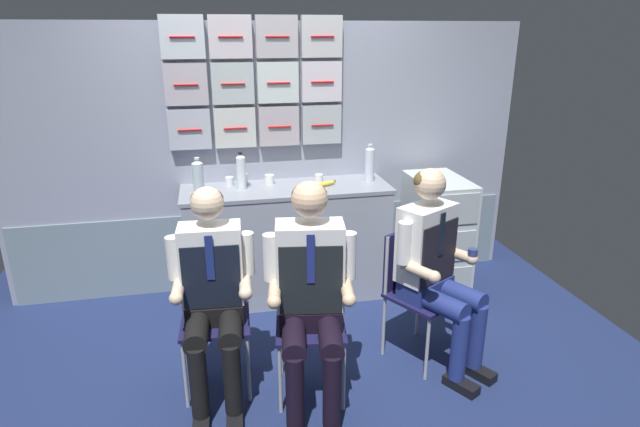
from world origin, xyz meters
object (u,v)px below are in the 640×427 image
at_px(service_trolley, 436,232).
at_px(crew_member_left, 212,287).
at_px(folding_chair_left, 215,301).
at_px(snack_banana, 326,183).
at_px(folding_chair_center, 310,306).
at_px(water_bottle_short, 370,164).
at_px(paper_cup_blue, 319,178).
at_px(crew_member_center, 311,287).
at_px(crew_member_near_trolley, 436,261).
at_px(folding_chair_near_trolley, 414,280).

height_order(service_trolley, crew_member_left, crew_member_left).
relative_size(folding_chair_left, snack_banana, 4.99).
relative_size(folding_chair_center, water_bottle_short, 2.84).
relative_size(water_bottle_short, paper_cup_blue, 4.77).
height_order(folding_chair_left, snack_banana, snack_banana).
distance_m(crew_member_center, snack_banana, 1.37).
relative_size(crew_member_center, crew_member_near_trolley, 1.02).
relative_size(folding_chair_center, folding_chair_near_trolley, 1.00).
distance_m(water_bottle_short, paper_cup_blue, 0.42).
height_order(crew_member_center, water_bottle_short, crew_member_center).
bearing_deg(paper_cup_blue, folding_chair_left, -128.43).
distance_m(crew_member_left, paper_cup_blue, 1.57).
bearing_deg(paper_cup_blue, water_bottle_short, -11.12).
xyz_separation_m(crew_member_left, folding_chair_near_trolley, (1.29, 0.17, -0.17)).
relative_size(folding_chair_left, paper_cup_blue, 13.53).
relative_size(service_trolley, paper_cup_blue, 15.29).
distance_m(water_bottle_short, snack_banana, 0.40).
relative_size(folding_chair_near_trolley, water_bottle_short, 2.84).
xyz_separation_m(folding_chair_center, paper_cup_blue, (0.33, 1.29, 0.42)).
xyz_separation_m(crew_member_center, snack_banana, (0.38, 1.30, 0.21)).
relative_size(crew_member_near_trolley, water_bottle_short, 4.29).
bearing_deg(paper_cup_blue, folding_chair_center, -104.40).
xyz_separation_m(service_trolley, paper_cup_blue, (-0.92, 0.29, 0.44)).
distance_m(service_trolley, crew_member_center, 1.73).
bearing_deg(snack_banana, crew_member_left, -129.21).
relative_size(crew_member_left, paper_cup_blue, 20.07).
distance_m(service_trolley, folding_chair_near_trolley, 0.96).
relative_size(service_trolley, crew_member_left, 0.76).
relative_size(service_trolley, water_bottle_short, 3.20).
height_order(service_trolley, folding_chair_near_trolley, service_trolley).
bearing_deg(crew_member_left, snack_banana, 50.79).
xyz_separation_m(folding_chair_left, crew_member_left, (-0.01, -0.16, 0.17)).
bearing_deg(folding_chair_near_trolley, snack_banana, 111.45).
bearing_deg(paper_cup_blue, crew_member_near_trolley, -68.71).
height_order(crew_member_center, crew_member_near_trolley, crew_member_center).
height_order(folding_chair_center, crew_member_center, crew_member_center).
relative_size(crew_member_left, crew_member_near_trolley, 0.98).
height_order(folding_chair_left, folding_chair_near_trolley, same).
distance_m(folding_chair_near_trolley, paper_cup_blue, 1.24).
bearing_deg(folding_chair_near_trolley, crew_member_center, -155.30).
distance_m(crew_member_center, water_bottle_short, 1.60).
xyz_separation_m(service_trolley, folding_chair_left, (-1.80, -0.82, 0.02)).
xyz_separation_m(service_trolley, crew_member_left, (-1.81, -0.98, 0.19)).
height_order(service_trolley, crew_member_near_trolley, crew_member_near_trolley).
bearing_deg(crew_member_near_trolley, folding_chair_left, 174.75).
xyz_separation_m(paper_cup_blue, snack_banana, (0.03, -0.14, -0.01)).
relative_size(folding_chair_left, water_bottle_short, 2.84).
bearing_deg(water_bottle_short, folding_chair_near_trolley, -89.83).
bearing_deg(snack_banana, folding_chair_center, -107.45).
height_order(crew_member_left, folding_chair_center, crew_member_left).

